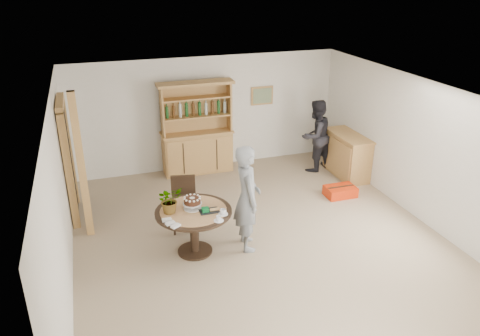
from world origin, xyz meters
name	(u,v)px	position (x,y,z in m)	size (l,w,h in m)	color
ground	(262,242)	(0.00, 0.00, 0.00)	(7.00, 7.00, 0.00)	tan
room_shell	(264,144)	(0.00, 0.01, 1.74)	(6.04, 7.04, 2.52)	white
doorway	(68,159)	(-2.93, 2.00, 1.11)	(0.13, 1.10, 2.18)	black
pine_post	(81,167)	(-2.70, 1.20, 1.25)	(0.12, 0.12, 2.50)	tan
hutch	(197,142)	(-0.30, 3.24, 0.69)	(1.62, 0.54, 2.04)	tan
sideboard	(347,155)	(2.74, 2.00, 0.47)	(0.54, 1.26, 0.94)	tan
dining_table	(194,219)	(-1.12, 0.08, 0.60)	(1.20, 1.20, 0.76)	black
dining_chair	(184,200)	(-1.11, 0.91, 0.54)	(0.50, 0.50, 0.95)	black
birthday_cake	(192,202)	(-1.12, 0.13, 0.88)	(0.30, 0.30, 0.20)	white
flower_vase	(170,200)	(-1.47, 0.13, 0.97)	(0.38, 0.33, 0.42)	#3F7233
gift_tray	(209,210)	(-0.91, -0.04, 0.79)	(0.30, 0.20, 0.08)	black
coffee_cup_a	(223,212)	(-0.72, -0.20, 0.80)	(0.15, 0.15, 0.09)	white
coffee_cup_b	(219,219)	(-0.84, -0.37, 0.79)	(0.15, 0.15, 0.08)	white
napkins	(171,223)	(-1.53, -0.23, 0.77)	(0.24, 0.33, 0.03)	white
teen_boy	(247,198)	(-0.27, -0.02, 0.88)	(0.64, 0.42, 1.76)	slate
adult_person	(315,136)	(2.21, 2.50, 0.81)	(0.78, 0.61, 1.61)	black
red_suitcase	(340,191)	(2.11, 1.12, 0.10)	(0.61, 0.41, 0.21)	red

